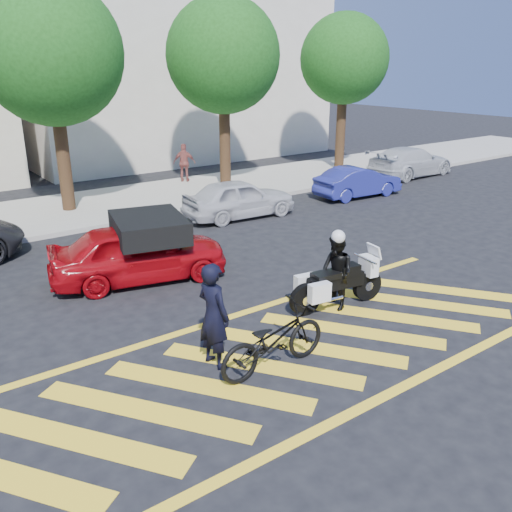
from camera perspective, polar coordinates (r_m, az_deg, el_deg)
ground at (r=9.98m, az=3.36°, el=-10.37°), size 90.00×90.00×0.00m
sidewalk at (r=20.04m, az=-19.01°, el=4.49°), size 60.00×5.00×0.15m
crosswalk at (r=9.96m, az=3.19°, el=-10.41°), size 12.33×4.00×0.01m
building_right at (r=31.21m, az=-8.96°, el=20.53°), size 16.00×8.00×11.00m
tree_center at (r=19.51m, az=-20.42°, el=18.94°), size 4.60×4.60×7.56m
tree_right at (r=22.29m, az=-3.27°, el=19.91°), size 4.40×4.40×7.41m
tree_far_right at (r=26.41m, az=9.37°, el=19.46°), size 4.00×4.00×7.10m
officer_bike at (r=9.28m, az=-4.49°, el=-6.24°), size 0.56×0.75×1.89m
bicycle at (r=9.28m, az=1.85°, el=-8.82°), size 2.16×0.78×1.13m
police_motorcycle at (r=11.66m, az=8.43°, el=-2.88°), size 2.31×0.84×1.02m
officer_moto at (r=11.55m, az=8.45°, el=-1.75°), size 0.72×0.86×1.61m
red_convertible at (r=13.24m, az=-12.25°, el=0.39°), size 4.43×2.59×1.42m
parked_mid_right at (r=18.33m, az=-1.78°, el=6.09°), size 3.96×1.84×1.31m
parked_right at (r=21.58m, az=10.68°, el=7.68°), size 3.65×1.50×1.18m
parked_far_right at (r=26.11m, az=15.96°, el=9.53°), size 4.66×2.03×1.33m
pedestrian_right at (r=23.46m, az=-7.54°, el=9.71°), size 0.97×0.89×1.60m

